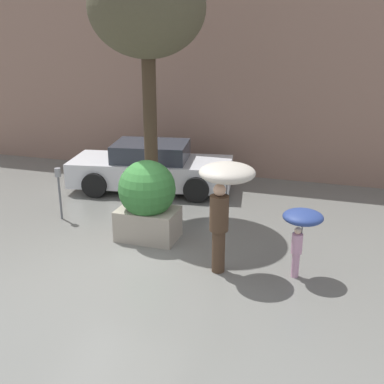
{
  "coord_description": "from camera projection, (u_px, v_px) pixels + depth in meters",
  "views": [
    {
      "loc": [
        3.85,
        -7.38,
        4.32
      ],
      "look_at": [
        1.05,
        1.6,
        1.05
      ],
      "focal_mm": 45.0,
      "sensor_mm": 36.0,
      "label": 1
    }
  ],
  "objects": [
    {
      "name": "street_tree",
      "position": [
        147.0,
        11.0,
        10.26
      ],
      "size": [
        2.54,
        2.54,
        5.77
      ],
      "color": "#423323",
      "rests_on": "ground"
    },
    {
      "name": "planter_box",
      "position": [
        147.0,
        199.0,
        10.02
      ],
      "size": [
        1.26,
        1.2,
        1.71
      ],
      "color": "#9E9384",
      "rests_on": "ground"
    },
    {
      "name": "person_child",
      "position": [
        302.0,
        223.0,
        8.43
      ],
      "size": [
        0.71,
        0.71,
        1.26
      ],
      "rotation": [
        0.0,
        0.0,
        0.76
      ],
      "color": "#D199B7",
      "rests_on": "ground"
    },
    {
      "name": "ground_plane",
      "position": [
        114.0,
        265.0,
        9.16
      ],
      "size": [
        40.0,
        40.0,
        0.0
      ],
      "primitive_type": "plane",
      "color": "slate"
    },
    {
      "name": "parked_car_near",
      "position": [
        151.0,
        168.0,
        13.18
      ],
      "size": [
        4.58,
        2.4,
        1.32
      ],
      "rotation": [
        0.0,
        0.0,
        1.73
      ],
      "color": "silver",
      "rests_on": "ground"
    },
    {
      "name": "parking_meter",
      "position": [
        59.0,
        183.0,
        11.05
      ],
      "size": [
        0.14,
        0.14,
        1.24
      ],
      "color": "#595B60",
      "rests_on": "ground"
    },
    {
      "name": "person_adult",
      "position": [
        225.0,
        189.0,
        8.46
      ],
      "size": [
        1.0,
        1.0,
        2.04
      ],
      "rotation": [
        0.0,
        0.0,
        0.86
      ],
      "color": "#473323",
      "rests_on": "ground"
    },
    {
      "name": "building_facade",
      "position": [
        208.0,
        73.0,
        14.03
      ],
      "size": [
        18.0,
        0.3,
        6.0
      ],
      "color": "#8C6B5B",
      "rests_on": "ground"
    }
  ]
}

